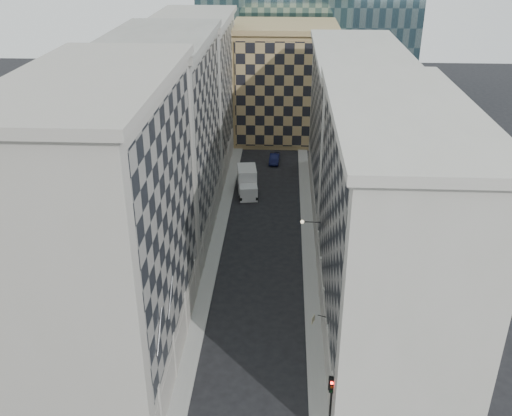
% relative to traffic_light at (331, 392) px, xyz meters
% --- Properties ---
extents(sidewalk_west, '(1.50, 100.00, 0.15)m').
position_rel_traffic_light_xyz_m(sidewalk_west, '(-11.15, 26.22, -3.31)').
color(sidewalk_west, gray).
rests_on(sidewalk_west, ground).
extents(sidewalk_east, '(1.50, 100.00, 0.15)m').
position_rel_traffic_light_xyz_m(sidewalk_east, '(-0.65, 26.22, -3.31)').
color(sidewalk_east, gray).
rests_on(sidewalk_east, ground).
extents(bldg_left_a, '(10.80, 22.80, 23.70)m').
position_rel_traffic_light_xyz_m(bldg_left_a, '(-16.78, 7.22, 8.44)').
color(bldg_left_a, '#A09C90').
rests_on(bldg_left_a, ground).
extents(bldg_left_b, '(10.80, 22.80, 22.70)m').
position_rel_traffic_light_xyz_m(bldg_left_b, '(-16.78, 29.22, 7.94)').
color(bldg_left_b, gray).
rests_on(bldg_left_b, ground).
extents(bldg_left_c, '(10.80, 22.80, 21.70)m').
position_rel_traffic_light_xyz_m(bldg_left_c, '(-16.78, 51.22, 7.44)').
color(bldg_left_c, '#A09C90').
rests_on(bldg_left_c, ground).
extents(bldg_right_a, '(10.80, 26.80, 20.70)m').
position_rel_traffic_light_xyz_m(bldg_right_a, '(4.98, 11.22, 6.94)').
color(bldg_right_a, '#AFACA0').
rests_on(bldg_right_a, ground).
extents(bldg_right_b, '(10.80, 28.80, 19.70)m').
position_rel_traffic_light_xyz_m(bldg_right_b, '(4.99, 38.22, 6.47)').
color(bldg_right_b, '#AFACA0').
rests_on(bldg_right_b, ground).
extents(tan_block, '(16.80, 14.80, 18.80)m').
position_rel_traffic_light_xyz_m(tan_block, '(-3.90, 64.12, 6.05)').
color(tan_block, tan).
rests_on(tan_block, ground).
extents(flagpoles_left, '(0.10, 6.33, 2.33)m').
position_rel_traffic_light_xyz_m(flagpoles_left, '(-11.80, 2.22, 4.62)').
color(flagpoles_left, gray).
rests_on(flagpoles_left, ground).
extents(bracket_lamp, '(1.98, 0.36, 0.36)m').
position_rel_traffic_light_xyz_m(bracket_lamp, '(-1.52, 20.22, 2.82)').
color(bracket_lamp, black).
rests_on(bracket_lamp, ground).
extents(traffic_light, '(0.56, 0.53, 4.51)m').
position_rel_traffic_light_xyz_m(traffic_light, '(0.00, 0.00, 0.00)').
color(traffic_light, black).
rests_on(traffic_light, sidewalk_east).
extents(box_truck, '(3.18, 6.29, 3.31)m').
position_rel_traffic_light_xyz_m(box_truck, '(-8.53, 40.51, -1.94)').
color(box_truck, silver).
rests_on(box_truck, ground).
extents(dark_car, '(1.66, 4.23, 1.37)m').
position_rel_traffic_light_xyz_m(dark_car, '(-5.10, 51.63, -2.70)').
color(dark_car, black).
rests_on(dark_car, ground).
extents(shop_sign, '(1.19, 0.61, 0.71)m').
position_rel_traffic_light_xyz_m(shop_sign, '(-0.93, 7.65, 0.46)').
color(shop_sign, black).
rests_on(shop_sign, ground).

